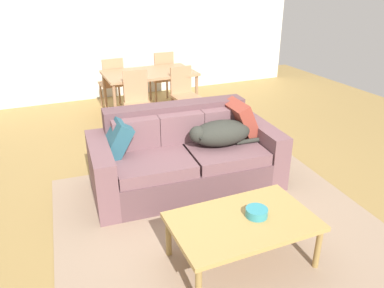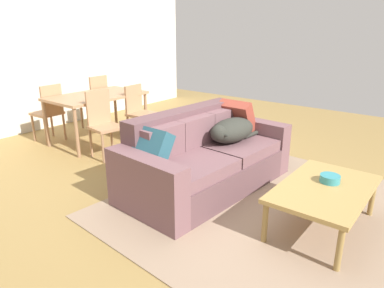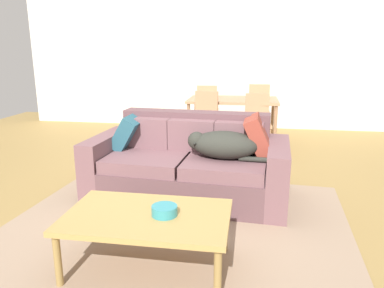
# 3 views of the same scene
# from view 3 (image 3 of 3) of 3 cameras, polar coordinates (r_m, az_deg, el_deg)

# --- Properties ---
(ground_plane) EXTENTS (10.00, 10.00, 0.00)m
(ground_plane) POSITION_cam_3_polar(r_m,az_deg,el_deg) (3.89, -2.12, -8.95)
(ground_plane) COLOR olive
(back_partition) EXTENTS (8.00, 0.12, 2.70)m
(back_partition) POSITION_cam_3_polar(r_m,az_deg,el_deg) (7.54, 3.83, 12.99)
(back_partition) COLOR silver
(back_partition) RESTS_ON ground
(area_rug) EXTENTS (3.26, 3.17, 0.01)m
(area_rug) POSITION_cam_3_polar(r_m,az_deg,el_deg) (3.22, -3.34, -14.13)
(area_rug) COLOR gray
(area_rug) RESTS_ON ground
(couch) EXTENTS (2.14, 1.13, 0.88)m
(couch) POSITION_cam_3_polar(r_m,az_deg,el_deg) (3.93, -0.46, -3.46)
(couch) COLOR brown
(couch) RESTS_ON ground
(dog_on_left_cushion) EXTENTS (0.83, 0.43, 0.28)m
(dog_on_left_cushion) POSITION_cam_3_polar(r_m,az_deg,el_deg) (3.68, 4.85, -0.09)
(dog_on_left_cushion) COLOR #2E2F29
(dog_on_left_cushion) RESTS_ON couch
(throw_pillow_by_left_arm) EXTENTS (0.34, 0.38, 0.40)m
(throw_pillow_by_left_arm) POSITION_cam_3_polar(r_m,az_deg,el_deg) (4.13, -10.14, 1.73)
(throw_pillow_by_left_arm) COLOR #265564
(throw_pillow_by_left_arm) RESTS_ON couch
(throw_pillow_by_right_arm) EXTENTS (0.34, 0.45, 0.46)m
(throw_pillow_by_right_arm) POSITION_cam_3_polar(r_m,az_deg,el_deg) (3.80, 10.53, 1.06)
(throw_pillow_by_right_arm) COLOR brown
(throw_pillow_by_right_arm) RESTS_ON couch
(coffee_table) EXTENTS (1.17, 0.72, 0.43)m
(coffee_table) POSITION_cam_3_polar(r_m,az_deg,el_deg) (2.65, -7.03, -11.69)
(coffee_table) COLOR tan
(coffee_table) RESTS_ON ground
(bowl_on_coffee_table) EXTENTS (0.18, 0.18, 0.07)m
(bowl_on_coffee_table) POSITION_cam_3_polar(r_m,az_deg,el_deg) (2.59, -4.35, -10.39)
(bowl_on_coffee_table) COLOR teal
(bowl_on_coffee_table) RESTS_ON coffee_table
(dining_table) EXTENTS (1.47, 0.88, 0.77)m
(dining_table) POSITION_cam_3_polar(r_m,az_deg,el_deg) (6.12, 6.45, 6.45)
(dining_table) COLOR tan
(dining_table) RESTS_ON ground
(dining_chair_near_left) EXTENTS (0.45, 0.45, 0.94)m
(dining_chair_near_left) POSITION_cam_3_polar(r_m,az_deg,el_deg) (5.56, 1.99, 3.82)
(dining_chair_near_left) COLOR tan
(dining_chair_near_left) RESTS_ON ground
(dining_chair_near_right) EXTENTS (0.43, 0.43, 0.91)m
(dining_chair_near_right) POSITION_cam_3_polar(r_m,az_deg,el_deg) (5.62, 10.20, 3.66)
(dining_chair_near_right) COLOR tan
(dining_chair_near_right) RESTS_ON ground
(dining_chair_far_left) EXTENTS (0.42, 0.42, 0.93)m
(dining_chair_far_left) POSITION_cam_3_polar(r_m,az_deg,el_deg) (6.76, 2.40, 5.77)
(dining_chair_far_left) COLOR tan
(dining_chair_far_left) RESTS_ON ground
(dining_chair_far_right) EXTENTS (0.40, 0.40, 0.97)m
(dining_chair_far_right) POSITION_cam_3_polar(r_m,az_deg,el_deg) (6.74, 10.40, 5.60)
(dining_chair_far_right) COLOR tan
(dining_chair_far_right) RESTS_ON ground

